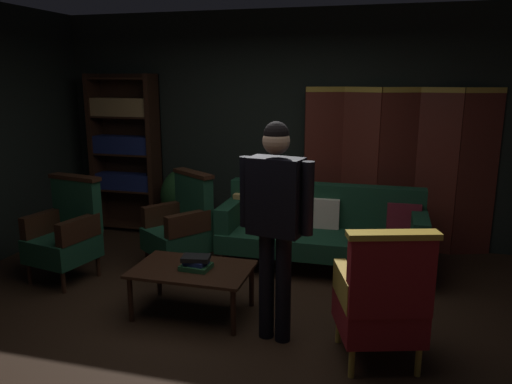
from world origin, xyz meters
TOP-DOWN VIEW (x-y plane):
  - ground_plane at (0.00, 0.00)m, footprint 10.00×10.00m
  - back_wall at (0.00, 2.45)m, footprint 7.20×0.10m
  - folding_screen at (1.30, 2.27)m, footprint 2.17×0.28m
  - bookshelf at (-2.15, 2.19)m, footprint 0.90×0.32m
  - velvet_couch at (0.55, 1.45)m, footprint 2.12×0.78m
  - coffee_table at (-0.37, 0.10)m, footprint 1.00×0.64m
  - armchair_gilt_accent at (1.20, -0.28)m, footprint 0.72×0.72m
  - armchair_wing_left at (-1.89, 0.50)m, footprint 0.68×0.68m
  - armchair_wing_right at (-0.88, 1.03)m, footprint 0.81×0.80m
  - standing_figure at (0.40, -0.13)m, footprint 0.58×0.28m
  - potted_plant at (-1.24, 2.00)m, footprint 0.61×0.61m
  - book_green_cloth at (-0.33, 0.08)m, footprint 0.26×0.22m
  - book_navy_cloth at (-0.33, 0.08)m, footprint 0.21×0.17m
  - book_black_cloth at (-0.33, 0.08)m, footprint 0.25×0.19m

SIDE VIEW (x-z plane):
  - ground_plane at x=0.00m, z-range 0.00..0.00m
  - coffee_table at x=-0.37m, z-range 0.16..0.58m
  - book_green_cloth at x=-0.33m, z-range 0.42..0.46m
  - velvet_couch at x=0.55m, z-range 0.01..0.89m
  - book_navy_cloth at x=-0.33m, z-range 0.46..0.50m
  - armchair_gilt_accent at x=1.20m, z-range -0.03..1.01m
  - armchair_wing_left at x=-1.89m, z-range -0.03..1.01m
  - armchair_wing_right at x=-0.88m, z-range -0.03..1.01m
  - book_black_cloth at x=-0.33m, z-range 0.50..0.54m
  - potted_plant at x=-1.24m, z-range 0.07..0.98m
  - folding_screen at x=1.30m, z-range 0.04..1.94m
  - standing_figure at x=0.40m, z-range 0.17..1.88m
  - bookshelf at x=-2.15m, z-range 0.06..2.11m
  - back_wall at x=0.00m, z-range 0.00..2.80m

